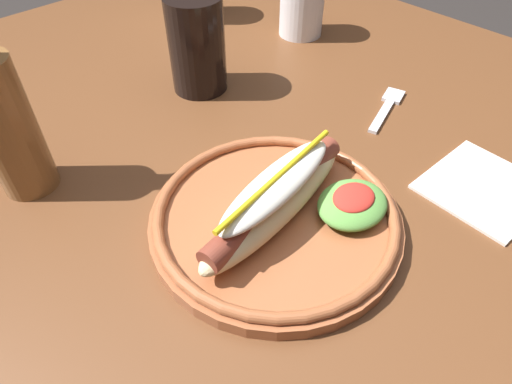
{
  "coord_description": "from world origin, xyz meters",
  "views": [
    {
      "loc": [
        -0.31,
        -0.43,
        1.11
      ],
      "look_at": [
        -0.07,
        -0.18,
        0.77
      ],
      "focal_mm": 31.19,
      "sensor_mm": 36.0,
      "label": 1
    }
  ],
  "objects_px": {
    "glass_bottle": "(2,119)",
    "napkin": "(483,187)",
    "hot_dog_plate": "(280,212)",
    "fork": "(387,106)",
    "soda_cup": "(197,45)"
  },
  "relations": [
    {
      "from": "hot_dog_plate",
      "to": "soda_cup",
      "type": "relative_size",
      "value": 1.96
    },
    {
      "from": "soda_cup",
      "to": "napkin",
      "type": "distance_m",
      "value": 0.43
    },
    {
      "from": "hot_dog_plate",
      "to": "fork",
      "type": "height_order",
      "value": "hot_dog_plate"
    },
    {
      "from": "hot_dog_plate",
      "to": "glass_bottle",
      "type": "distance_m",
      "value": 0.31
    },
    {
      "from": "fork",
      "to": "glass_bottle",
      "type": "xyz_separation_m",
      "value": [
        -0.44,
        0.2,
        0.09
      ]
    },
    {
      "from": "fork",
      "to": "glass_bottle",
      "type": "relative_size",
      "value": 0.49
    },
    {
      "from": "soda_cup",
      "to": "napkin",
      "type": "height_order",
      "value": "soda_cup"
    },
    {
      "from": "soda_cup",
      "to": "napkin",
      "type": "relative_size",
      "value": 1.06
    },
    {
      "from": "hot_dog_plate",
      "to": "fork",
      "type": "bearing_deg",
      "value": 10.13
    },
    {
      "from": "glass_bottle",
      "to": "hot_dog_plate",
      "type": "bearing_deg",
      "value": -56.59
    },
    {
      "from": "hot_dog_plate",
      "to": "napkin",
      "type": "height_order",
      "value": "hot_dog_plate"
    },
    {
      "from": "glass_bottle",
      "to": "napkin",
      "type": "height_order",
      "value": "glass_bottle"
    },
    {
      "from": "fork",
      "to": "soda_cup",
      "type": "height_order",
      "value": "soda_cup"
    },
    {
      "from": "soda_cup",
      "to": "napkin",
      "type": "xyz_separation_m",
      "value": [
        0.1,
        -0.41,
        -0.07
      ]
    },
    {
      "from": "fork",
      "to": "soda_cup",
      "type": "bearing_deg",
      "value": 106.81
    }
  ]
}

